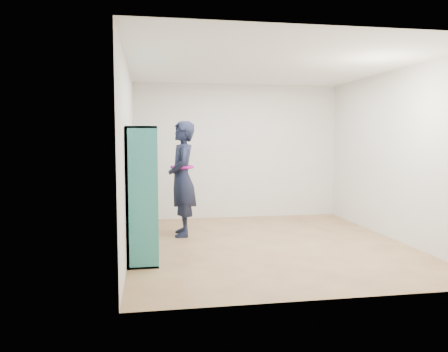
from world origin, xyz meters
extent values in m
plane|color=brown|center=(0.00, 0.00, 0.00)|extent=(4.50, 4.50, 0.00)
plane|color=white|center=(0.00, 0.00, 2.60)|extent=(4.50, 4.50, 0.00)
cube|color=silver|center=(-2.00, 0.00, 1.30)|extent=(0.02, 4.50, 2.60)
cube|color=silver|center=(2.00, 0.00, 1.30)|extent=(0.02, 4.50, 2.60)
cube|color=silver|center=(0.00, 2.25, 1.30)|extent=(4.00, 0.02, 2.60)
cube|color=silver|center=(0.00, -2.25, 1.30)|extent=(4.00, 0.02, 2.60)
cube|color=teal|center=(-1.80, -0.94, 0.85)|extent=(0.37, 0.03, 1.71)
cube|color=teal|center=(-1.80, 0.31, 0.85)|extent=(0.37, 0.03, 1.71)
cube|color=teal|center=(-1.80, -0.31, 0.01)|extent=(0.37, 1.28, 0.03)
cube|color=teal|center=(-1.80, -0.31, 1.69)|extent=(0.37, 1.28, 0.03)
cube|color=teal|center=(-1.98, -0.31, 0.85)|extent=(0.03, 1.28, 1.71)
cube|color=teal|center=(-1.80, -0.52, 0.85)|extent=(0.35, 0.03, 1.65)
cube|color=teal|center=(-1.80, -0.11, 0.85)|extent=(0.35, 0.03, 1.65)
cube|color=teal|center=(-1.80, -0.31, 0.44)|extent=(0.35, 1.23, 0.03)
cube|color=teal|center=(-1.80, -0.31, 0.85)|extent=(0.35, 1.23, 0.03)
cube|color=teal|center=(-1.80, -0.31, 1.27)|extent=(0.35, 1.23, 0.03)
cube|color=beige|center=(-1.78, -0.73, 0.07)|extent=(0.23, 0.15, 0.06)
cube|color=black|center=(-1.77, -0.78, 0.57)|extent=(0.19, 0.17, 0.23)
cube|color=maroon|center=(-1.77, -0.78, 1.01)|extent=(0.19, 0.17, 0.28)
cube|color=silver|center=(-1.78, -0.73, 1.31)|extent=(0.23, 0.15, 0.06)
cube|color=navy|center=(-1.77, -0.38, 0.20)|extent=(0.19, 0.17, 0.32)
cube|color=brown|center=(-1.77, -0.38, 0.58)|extent=(0.19, 0.17, 0.24)
cube|color=#BFB28C|center=(-1.78, -0.32, 0.91)|extent=(0.23, 0.15, 0.09)
cube|color=#26594C|center=(-1.77, -0.38, 1.44)|extent=(0.19, 0.17, 0.32)
cube|color=beige|center=(-1.77, 0.03, 0.17)|extent=(0.19, 0.17, 0.25)
cube|color=black|center=(-1.78, 0.09, 0.50)|extent=(0.23, 0.15, 0.09)
cube|color=maroon|center=(-1.77, 0.03, 0.99)|extent=(0.19, 0.17, 0.24)
cube|color=silver|center=(-1.77, 0.03, 1.43)|extent=(0.19, 0.17, 0.30)
imported|color=black|center=(-1.20, 0.80, 0.92)|extent=(0.45, 0.67, 1.83)
torus|color=#B80E84|center=(-1.20, 0.80, 1.10)|extent=(0.38, 0.38, 0.04)
cube|color=silver|center=(-1.34, 0.89, 1.04)|extent=(0.03, 0.08, 0.13)
cube|color=black|center=(-1.34, 0.89, 1.04)|extent=(0.03, 0.08, 0.12)
camera|label=1|loc=(-1.72, -6.14, 1.57)|focal=35.00mm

